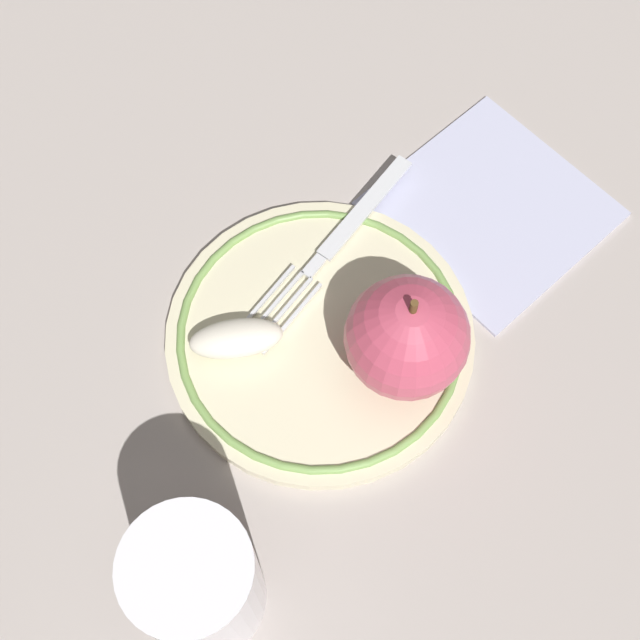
{
  "coord_description": "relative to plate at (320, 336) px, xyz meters",
  "views": [
    {
      "loc": [
        -0.22,
        0.09,
        0.57
      ],
      "look_at": [
        0.01,
        0.01,
        0.03
      ],
      "focal_mm": 50.0,
      "sensor_mm": 36.0,
      "label": 1
    }
  ],
  "objects": [
    {
      "name": "napkin_folded",
      "position": [
        0.06,
        -0.16,
        -0.0
      ],
      "size": [
        0.19,
        0.19,
        0.01
      ],
      "primitive_type": "cube",
      "rotation": [
        0.0,
        0.0,
        0.41
      ],
      "color": "#B6B8D6",
      "rests_on": "ground_plane"
    },
    {
      "name": "drinking_glass",
      "position": [
        -0.14,
        0.12,
        0.05
      ],
      "size": [
        0.07,
        0.07,
        0.11
      ],
      "primitive_type": "cylinder",
      "color": "white",
      "rests_on": "ground_plane"
    },
    {
      "name": "apple_slice_front",
      "position": [
        0.01,
        0.06,
        0.02
      ],
      "size": [
        0.04,
        0.07,
        0.02
      ],
      "primitive_type": "ellipsoid",
      "rotation": [
        0.0,
        0.0,
        4.53
      ],
      "color": "silver",
      "rests_on": "plate"
    },
    {
      "name": "ground_plane",
      "position": [
        -0.01,
        -0.01,
        -0.01
      ],
      "size": [
        2.0,
        2.0,
        0.0
      ],
      "primitive_type": "plane",
      "color": "#ABA09A"
    },
    {
      "name": "apple_red_whole",
      "position": [
        -0.04,
        -0.05,
        0.05
      ],
      "size": [
        0.08,
        0.08,
        0.09
      ],
      "color": "#C0455D",
      "rests_on": "plate"
    },
    {
      "name": "fork",
      "position": [
        0.06,
        -0.03,
        0.01
      ],
      "size": [
        0.12,
        0.17,
        0.0
      ],
      "rotation": [
        0.0,
        0.0,
        2.17
      ],
      "color": "silver",
      "rests_on": "plate"
    },
    {
      "name": "plate",
      "position": [
        0.0,
        0.0,
        0.0
      ],
      "size": [
        0.21,
        0.21,
        0.01
      ],
      "color": "beige",
      "rests_on": "ground_plane"
    }
  ]
}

